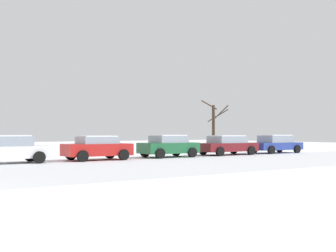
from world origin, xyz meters
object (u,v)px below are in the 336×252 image
(parked_car_white, at_px, (6,149))
(parked_car_blue, at_px, (276,144))
(parked_car_red, at_px, (97,148))
(parked_car_green, at_px, (168,146))
(parked_car_maroon, at_px, (227,145))

(parked_car_white, relative_size, parked_car_blue, 1.01)
(parked_car_red, bearing_deg, parked_car_green, 0.58)
(parked_car_red, relative_size, parked_car_blue, 0.87)
(parked_car_white, xyz_separation_m, parked_car_blue, (20.28, -0.15, -0.02))
(parked_car_blue, bearing_deg, parked_car_green, 179.60)
(parked_car_white, distance_m, parked_car_maroon, 15.21)
(parked_car_red, relative_size, parked_car_maroon, 0.86)
(parked_car_green, bearing_deg, parked_car_maroon, -0.60)
(parked_car_white, xyz_separation_m, parked_car_maroon, (15.21, -0.13, -0.03))
(parked_car_red, height_order, parked_car_blue, parked_car_blue)
(parked_car_red, distance_m, parked_car_green, 5.07)
(parked_car_maroon, distance_m, parked_car_blue, 5.07)
(parked_car_maroon, relative_size, parked_car_blue, 1.01)
(parked_car_white, relative_size, parked_car_maroon, 1.00)
(parked_car_white, relative_size, parked_car_red, 1.17)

